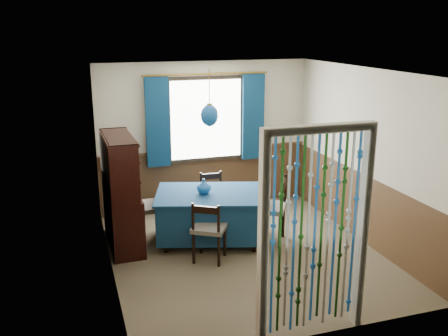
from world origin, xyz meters
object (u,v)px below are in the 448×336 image
object	(u,v)px
sideboard	(122,208)
vase_sideboard	(122,179)
dining_table	(210,213)
pendant_lamp	(209,115)
chair_right	(271,208)
chair_far	(213,197)
vase_table	(204,187)
chair_near	(209,229)
chair_left	(146,207)
bowl_shelf	(125,173)

from	to	relation	value
sideboard	vase_sideboard	world-z (taller)	sideboard
dining_table	pendant_lamp	xyz separation A→B (m)	(0.00, -0.00, 1.44)
chair_right	pendant_lamp	bearing A→B (deg)	101.88
chair_far	vase_table	bearing A→B (deg)	64.52
chair_right	pendant_lamp	distance (m)	1.61
chair_near	vase_sideboard	world-z (taller)	vase_sideboard
chair_left	vase_sideboard	world-z (taller)	chair_left
dining_table	sideboard	world-z (taller)	sideboard
dining_table	sideboard	size ratio (longest dim) A/B	1.11
sideboard	chair_far	bearing A→B (deg)	13.99
chair_near	bowl_shelf	distance (m)	1.37
pendant_lamp	bowl_shelf	bearing A→B (deg)	175.89
dining_table	vase_sideboard	size ratio (longest dim) A/B	10.83
chair_right	vase_table	distance (m)	1.02
vase_table	chair_far	bearing A→B (deg)	63.26
chair_far	bowl_shelf	bearing A→B (deg)	23.92
chair_near	pendant_lamp	distance (m)	1.55
vase_sideboard	dining_table	bearing A→B (deg)	-27.13
vase_table	vase_sideboard	distance (m)	1.23
sideboard	chair_near	bearing A→B (deg)	-41.83
chair_left	sideboard	bearing A→B (deg)	-83.76
chair_left	vase_sideboard	size ratio (longest dim) A/B	5.90
chair_near	bowl_shelf	xyz separation A→B (m)	(-0.97, 0.70, 0.66)
chair_right	chair_far	bearing A→B (deg)	62.45
vase_table	bowl_shelf	bearing A→B (deg)	176.59
chair_left	pendant_lamp	world-z (taller)	pendant_lamp
dining_table	vase_table	size ratio (longest dim) A/B	9.05
dining_table	chair_left	distance (m)	0.94
chair_left	vase_sideboard	xyz separation A→B (m)	(-0.29, 0.29, 0.37)
chair_far	chair_left	size ratio (longest dim) A/B	0.84
chair_near	chair_right	distance (m)	1.08
chair_left	bowl_shelf	bearing A→B (deg)	-53.02
sideboard	bowl_shelf	world-z (taller)	sideboard
chair_left	sideboard	size ratio (longest dim) A/B	0.60
chair_near	chair_left	bearing A→B (deg)	158.46
dining_table	vase_sideboard	distance (m)	1.39
dining_table	chair_left	world-z (taller)	chair_left
chair_right	pendant_lamp	world-z (taller)	pendant_lamp
chair_right	bowl_shelf	xyz separation A→B (m)	(-2.00, 0.37, 0.60)
pendant_lamp	chair_far	bearing A→B (deg)	70.10
sideboard	vase_table	distance (m)	1.20
chair_far	chair_right	distance (m)	1.13
pendant_lamp	vase_sideboard	bearing A→B (deg)	152.87
chair_right	vase_table	bearing A→B (deg)	102.46
chair_near	sideboard	bearing A→B (deg)	171.56
dining_table	pendant_lamp	world-z (taller)	pendant_lamp
dining_table	chair_near	xyz separation A→B (m)	(-0.20, -0.61, 0.03)
chair_left	vase_table	size ratio (longest dim) A/B	4.93
chair_left	vase_table	bearing A→B (deg)	68.86
sideboard	vase_sideboard	size ratio (longest dim) A/B	9.76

